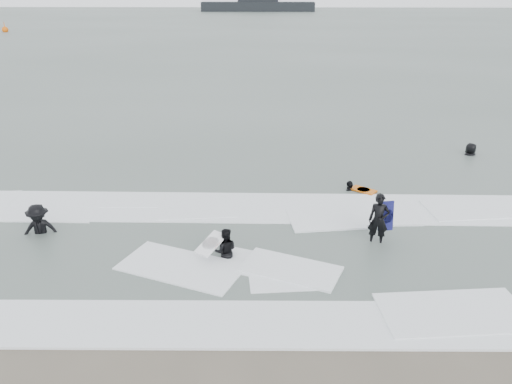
{
  "coord_description": "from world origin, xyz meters",
  "views": [
    {
      "loc": [
        0.37,
        -10.34,
        7.57
      ],
      "look_at": [
        0.0,
        5.0,
        1.1
      ],
      "focal_mm": 35.0,
      "sensor_mm": 36.0,
      "label": 1
    }
  ],
  "objects_px": {
    "surfer_wading": "(225,257)",
    "buoy": "(5,30)",
    "surfer_right_near": "(350,191)",
    "surfer_right_far": "(470,156)",
    "surfer_centre": "(376,244)",
    "surfer_breaker": "(41,235)",
    "vessel_horizon": "(258,6)"
  },
  "relations": [
    {
      "from": "surfer_centre",
      "to": "vessel_horizon",
      "type": "distance_m",
      "value": 133.6
    },
    {
      "from": "surfer_right_near",
      "to": "surfer_right_far",
      "type": "xyz_separation_m",
      "value": [
        6.32,
        4.43,
        0.0
      ]
    },
    {
      "from": "surfer_wading",
      "to": "surfer_right_far",
      "type": "relative_size",
      "value": 0.84
    },
    {
      "from": "surfer_breaker",
      "to": "buoy",
      "type": "height_order",
      "value": "buoy"
    },
    {
      "from": "surfer_right_near",
      "to": "surfer_wading",
      "type": "bearing_deg",
      "value": 8.71
    },
    {
      "from": "surfer_right_far",
      "to": "vessel_horizon",
      "type": "bearing_deg",
      "value": -103.11
    },
    {
      "from": "surfer_centre",
      "to": "surfer_right_far",
      "type": "height_order",
      "value": "surfer_right_far"
    },
    {
      "from": "surfer_breaker",
      "to": "surfer_right_far",
      "type": "height_order",
      "value": "surfer_breaker"
    },
    {
      "from": "vessel_horizon",
      "to": "buoy",
      "type": "bearing_deg",
      "value": -122.37
    },
    {
      "from": "surfer_right_near",
      "to": "buoy",
      "type": "relative_size",
      "value": 0.95
    },
    {
      "from": "surfer_breaker",
      "to": "surfer_centre",
      "type": "bearing_deg",
      "value": -13.9
    },
    {
      "from": "buoy",
      "to": "vessel_horizon",
      "type": "height_order",
      "value": "vessel_horizon"
    },
    {
      "from": "surfer_right_near",
      "to": "vessel_horizon",
      "type": "xyz_separation_m",
      "value": [
        -6.22,
        129.12,
        1.57
      ]
    },
    {
      "from": "surfer_right_near",
      "to": "surfer_right_far",
      "type": "relative_size",
      "value": 0.89
    },
    {
      "from": "surfer_right_near",
      "to": "surfer_breaker",
      "type": "bearing_deg",
      "value": -20.02
    },
    {
      "from": "surfer_right_near",
      "to": "vessel_horizon",
      "type": "height_order",
      "value": "vessel_horizon"
    },
    {
      "from": "surfer_wading",
      "to": "surfer_right_far",
      "type": "bearing_deg",
      "value": -142.25
    },
    {
      "from": "surfer_breaker",
      "to": "vessel_horizon",
      "type": "relative_size",
      "value": 0.06
    },
    {
      "from": "surfer_centre",
      "to": "surfer_wading",
      "type": "xyz_separation_m",
      "value": [
        -4.66,
        -0.9,
        0.0
      ]
    },
    {
      "from": "surfer_wading",
      "to": "buoy",
      "type": "distance_m",
      "value": 82.56
    },
    {
      "from": "surfer_centre",
      "to": "vessel_horizon",
      "type": "bearing_deg",
      "value": 105.39
    },
    {
      "from": "surfer_breaker",
      "to": "surfer_wading",
      "type": "bearing_deg",
      "value": -23.55
    },
    {
      "from": "surfer_centre",
      "to": "surfer_right_far",
      "type": "xyz_separation_m",
      "value": [
        6.14,
        8.74,
        0.0
      ]
    },
    {
      "from": "surfer_breaker",
      "to": "vessel_horizon",
      "type": "xyz_separation_m",
      "value": [
        4.36,
        133.1,
        1.57
      ]
    },
    {
      "from": "surfer_right_near",
      "to": "surfer_right_far",
      "type": "distance_m",
      "value": 7.71
    },
    {
      "from": "surfer_right_near",
      "to": "vessel_horizon",
      "type": "distance_m",
      "value": 129.27
    },
    {
      "from": "surfer_right_far",
      "to": "surfer_right_near",
      "type": "bearing_deg",
      "value": 16.16
    },
    {
      "from": "surfer_wading",
      "to": "surfer_centre",
      "type": "bearing_deg",
      "value": -173.11
    },
    {
      "from": "buoy",
      "to": "surfer_right_near",
      "type": "bearing_deg",
      "value": -54.99
    },
    {
      "from": "surfer_wading",
      "to": "vessel_horizon",
      "type": "xyz_separation_m",
      "value": [
        -1.75,
        134.33,
        1.57
      ]
    },
    {
      "from": "surfer_right_far",
      "to": "vessel_horizon",
      "type": "relative_size",
      "value": 0.06
    },
    {
      "from": "surfer_wading",
      "to": "surfer_breaker",
      "type": "distance_m",
      "value": 6.22
    }
  ]
}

